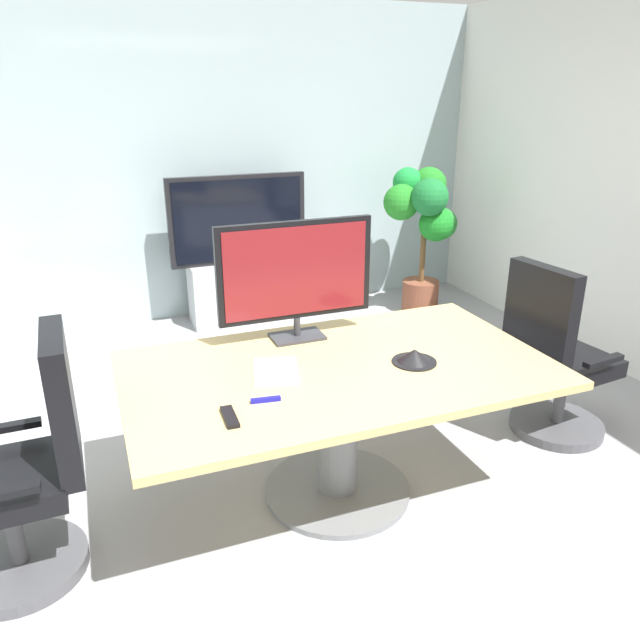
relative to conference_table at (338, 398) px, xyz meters
name	(u,v)px	position (x,y,z in m)	size (l,w,h in m)	color
ground_plane	(315,484)	(-0.09, 0.10, -0.56)	(6.85, 6.85, 0.00)	#99999E
wall_back_glass_partition	(195,165)	(-0.09, 3.03, 0.80)	(5.39, 0.10, 2.72)	#9EB2B7
conference_table	(338,398)	(0.00, 0.00, 0.00)	(2.05, 1.18, 0.73)	tan
office_chair_left	(30,479)	(-1.42, -0.01, -0.10)	(0.60, 0.58, 1.09)	#4C4C51
office_chair_right	(554,366)	(1.42, 0.07, -0.10)	(0.62, 0.60, 1.09)	#4C4C51
tv_monitor	(296,274)	(-0.07, 0.42, 0.54)	(0.84, 0.18, 0.64)	#333338
wall_display_unit	(240,273)	(0.18, 2.67, -0.11)	(1.20, 0.36, 1.31)	#B7BABC
potted_plant	(424,218)	(1.81, 2.30, 0.33)	(0.69, 0.66, 1.32)	brown
conference_phone	(415,357)	(0.36, -0.10, 0.21)	(0.22, 0.22, 0.07)	black
remote_control	(230,417)	(-0.61, -0.30, 0.19)	(0.05, 0.17, 0.02)	black
whiteboard_marker	(266,400)	(-0.44, -0.22, 0.19)	(0.13, 0.02, 0.02)	#1919A5
paper_notepad	(276,371)	(-0.30, 0.05, 0.18)	(0.21, 0.30, 0.01)	white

